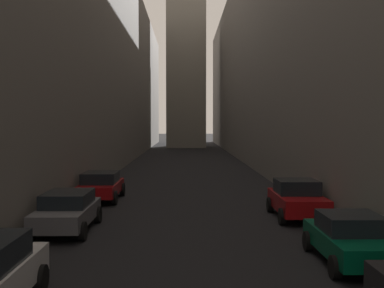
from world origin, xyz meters
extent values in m
plane|color=black|center=(0.00, 48.00, 0.00)|extent=(264.00, 264.00, 0.00)
cube|color=slate|center=(-13.18, 50.00, 9.70)|extent=(15.37, 108.00, 19.40)
cube|color=slate|center=(11.04, 50.00, 10.21)|extent=(11.07, 108.00, 20.42)
cylinder|color=black|center=(-3.50, 13.24, 0.31)|extent=(0.22, 0.63, 0.63)
cube|color=#4C4C51|center=(-4.40, 19.69, 0.61)|extent=(1.69, 4.35, 0.59)
cube|color=black|center=(-4.40, 19.83, 1.15)|extent=(1.56, 2.33, 0.49)
cylinder|color=black|center=(-5.25, 21.17, 0.32)|extent=(0.22, 0.64, 0.64)
cylinder|color=black|center=(-3.55, 21.17, 0.32)|extent=(0.22, 0.64, 0.64)
cylinder|color=black|center=(-5.25, 18.21, 0.32)|extent=(0.22, 0.64, 0.64)
cylinder|color=black|center=(-3.55, 18.21, 0.32)|extent=(0.22, 0.64, 0.64)
cube|color=maroon|center=(-4.40, 26.91, 0.62)|extent=(1.79, 4.39, 0.55)
cube|color=black|center=(-4.40, 26.80, 1.16)|extent=(1.64, 2.20, 0.53)
cylinder|color=black|center=(-5.29, 28.40, 0.34)|extent=(0.22, 0.68, 0.68)
cylinder|color=black|center=(-3.51, 28.40, 0.34)|extent=(0.22, 0.68, 0.68)
cylinder|color=black|center=(-5.29, 25.41, 0.34)|extent=(0.22, 0.68, 0.68)
cylinder|color=black|center=(-3.51, 25.41, 0.34)|extent=(0.22, 0.68, 0.68)
cube|color=#05472D|center=(4.40, 15.42, 0.59)|extent=(1.71, 4.05, 0.57)
cube|color=black|center=(4.40, 15.49, 1.12)|extent=(1.57, 1.79, 0.50)
cylinder|color=black|center=(3.55, 16.80, 0.30)|extent=(0.22, 0.60, 0.60)
cylinder|color=black|center=(5.25, 16.80, 0.30)|extent=(0.22, 0.60, 0.60)
cylinder|color=black|center=(3.55, 14.05, 0.30)|extent=(0.22, 0.60, 0.60)
cube|color=maroon|center=(4.40, 22.05, 0.65)|extent=(1.77, 4.06, 0.66)
cube|color=black|center=(4.40, 22.20, 1.27)|extent=(1.63, 1.76, 0.57)
cylinder|color=black|center=(3.51, 23.43, 0.32)|extent=(0.22, 0.65, 0.65)
cylinder|color=black|center=(5.29, 23.43, 0.32)|extent=(0.22, 0.65, 0.65)
cylinder|color=black|center=(3.51, 20.67, 0.32)|extent=(0.22, 0.65, 0.65)
cylinder|color=black|center=(5.29, 20.67, 0.32)|extent=(0.22, 0.65, 0.65)
camera|label=1|loc=(-0.18, 1.79, 3.88)|focal=47.03mm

